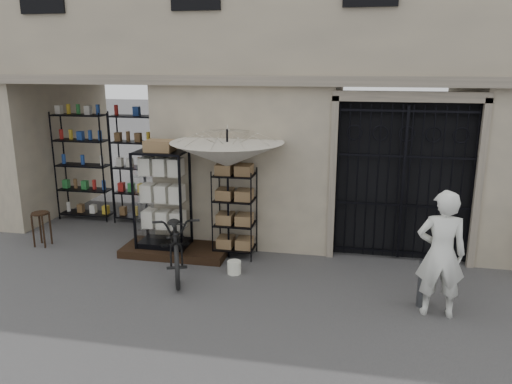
% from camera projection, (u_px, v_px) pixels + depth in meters
% --- Properties ---
extents(ground, '(80.00, 80.00, 0.00)m').
position_uv_depth(ground, '(289.00, 302.00, 7.64)').
color(ground, black).
rests_on(ground, ground).
extents(main_building, '(14.00, 4.00, 9.00)m').
position_uv_depth(main_building, '(319.00, 16.00, 10.30)').
color(main_building, tan).
rests_on(main_building, ground).
extents(shop_recess, '(3.00, 1.70, 3.00)m').
position_uv_depth(shop_recess, '(102.00, 161.00, 10.79)').
color(shop_recess, black).
rests_on(shop_recess, ground).
extents(shop_shelving, '(2.70, 0.50, 2.50)m').
position_uv_depth(shop_shelving, '(111.00, 167.00, 11.34)').
color(shop_shelving, black).
rests_on(shop_shelving, ground).
extents(iron_gate, '(2.50, 0.21, 3.00)m').
position_uv_depth(iron_gate, '(402.00, 179.00, 9.09)').
color(iron_gate, black).
rests_on(iron_gate, ground).
extents(step_platform, '(2.00, 0.90, 0.15)m').
position_uv_depth(step_platform, '(176.00, 250.00, 9.56)').
color(step_platform, black).
rests_on(step_platform, ground).
extents(display_cabinet, '(0.97, 0.66, 1.99)m').
position_uv_depth(display_cabinet, '(162.00, 204.00, 9.38)').
color(display_cabinet, black).
rests_on(display_cabinet, step_platform).
extents(wire_rack, '(0.81, 0.64, 1.67)m').
position_uv_depth(wire_rack, '(235.00, 214.00, 9.31)').
color(wire_rack, black).
rests_on(wire_rack, ground).
extents(market_umbrella, '(1.87, 1.90, 2.91)m').
position_uv_depth(market_umbrella, '(227.00, 148.00, 8.88)').
color(market_umbrella, black).
rests_on(market_umbrella, ground).
extents(white_bucket, '(0.28, 0.28, 0.23)m').
position_uv_depth(white_bucket, '(234.00, 267.00, 8.66)').
color(white_bucket, silver).
rests_on(white_bucket, ground).
extents(bicycle, '(1.12, 1.33, 2.15)m').
position_uv_depth(bicycle, '(178.00, 271.00, 8.79)').
color(bicycle, black).
rests_on(bicycle, ground).
extents(wooden_stool, '(0.43, 0.43, 0.69)m').
position_uv_depth(wooden_stool, '(42.00, 228.00, 9.92)').
color(wooden_stool, black).
rests_on(wooden_stool, ground).
extents(steel_bollard, '(0.17, 0.17, 0.74)m').
position_uv_depth(steel_bollard, '(422.00, 283.00, 7.44)').
color(steel_bollard, '#4B4E53').
rests_on(steel_bollard, ground).
extents(shopkeeper, '(0.69, 1.88, 0.45)m').
position_uv_depth(shopkeeper, '(435.00, 314.00, 7.29)').
color(shopkeeper, silver).
rests_on(shopkeeper, ground).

